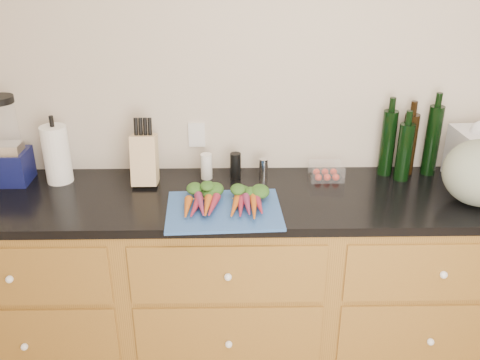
{
  "coord_description": "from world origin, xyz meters",
  "views": [
    {
      "loc": [
        -0.43,
        -0.85,
        2.02
      ],
      "look_at": [
        -0.4,
        1.2,
        1.06
      ],
      "focal_mm": 40.0,
      "sensor_mm": 36.0,
      "label": 1
    }
  ],
  "objects_px": {
    "cutting_board": "(224,210)",
    "carrots": "(224,200)",
    "blender_appliance": "(7,146)",
    "paper_towel": "(57,154)",
    "tomato_box": "(326,171)",
    "knife_block": "(145,160)"
  },
  "relations": [
    {
      "from": "cutting_board",
      "to": "carrots",
      "type": "height_order",
      "value": "carrots"
    },
    {
      "from": "blender_appliance",
      "to": "paper_towel",
      "type": "distance_m",
      "value": 0.22
    },
    {
      "from": "blender_appliance",
      "to": "tomato_box",
      "type": "distance_m",
      "value": 1.49
    },
    {
      "from": "tomato_box",
      "to": "cutting_board",
      "type": "bearing_deg",
      "value": -145.89
    },
    {
      "from": "blender_appliance",
      "to": "tomato_box",
      "type": "relative_size",
      "value": 2.66
    },
    {
      "from": "blender_appliance",
      "to": "knife_block",
      "type": "height_order",
      "value": "blender_appliance"
    },
    {
      "from": "paper_towel",
      "to": "knife_block",
      "type": "distance_m",
      "value": 0.41
    },
    {
      "from": "carrots",
      "to": "blender_appliance",
      "type": "height_order",
      "value": "blender_appliance"
    },
    {
      "from": "carrots",
      "to": "tomato_box",
      "type": "height_order",
      "value": "tomato_box"
    },
    {
      "from": "blender_appliance",
      "to": "knife_block",
      "type": "relative_size",
      "value": 1.8
    },
    {
      "from": "cutting_board",
      "to": "knife_block",
      "type": "distance_m",
      "value": 0.49
    },
    {
      "from": "carrots",
      "to": "knife_block",
      "type": "bearing_deg",
      "value": 145.08
    },
    {
      "from": "cutting_board",
      "to": "tomato_box",
      "type": "distance_m",
      "value": 0.59
    },
    {
      "from": "blender_appliance",
      "to": "carrots",
      "type": "bearing_deg",
      "value": -15.45
    },
    {
      "from": "paper_towel",
      "to": "knife_block",
      "type": "height_order",
      "value": "paper_towel"
    },
    {
      "from": "blender_appliance",
      "to": "paper_towel",
      "type": "height_order",
      "value": "blender_appliance"
    },
    {
      "from": "knife_block",
      "to": "tomato_box",
      "type": "height_order",
      "value": "knife_block"
    },
    {
      "from": "carrots",
      "to": "paper_towel",
      "type": "bearing_deg",
      "value": 160.37
    },
    {
      "from": "cutting_board",
      "to": "blender_appliance",
      "type": "height_order",
      "value": "blender_appliance"
    },
    {
      "from": "paper_towel",
      "to": "blender_appliance",
      "type": "bearing_deg",
      "value": -179.41
    },
    {
      "from": "blender_appliance",
      "to": "paper_towel",
      "type": "xyz_separation_m",
      "value": [
        0.22,
        0.0,
        -0.05
      ]
    },
    {
      "from": "paper_towel",
      "to": "knife_block",
      "type": "relative_size",
      "value": 1.18
    }
  ]
}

